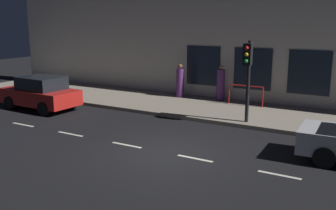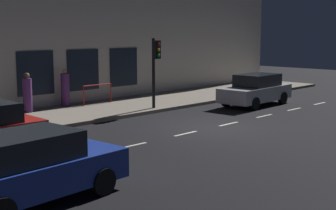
# 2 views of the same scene
# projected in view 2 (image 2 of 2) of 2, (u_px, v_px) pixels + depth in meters

# --- Properties ---
(ground_plane) EXTENTS (60.00, 60.00, 0.00)m
(ground_plane) POSITION_uv_depth(u_px,v_px,m) (213.00, 127.00, 18.93)
(ground_plane) COLOR black
(sidewalk) EXTENTS (4.50, 32.00, 0.15)m
(sidewalk) POSITION_uv_depth(u_px,v_px,m) (112.00, 108.00, 23.23)
(sidewalk) COLOR gray
(sidewalk) RESTS_ON ground
(building_facade) EXTENTS (0.65, 32.00, 8.21)m
(building_facade) POSITION_uv_depth(u_px,v_px,m) (78.00, 24.00, 24.37)
(building_facade) COLOR beige
(building_facade) RESTS_ON ground
(lane_centre_line) EXTENTS (0.12, 27.20, 0.01)m
(lane_centre_line) POSITION_uv_depth(u_px,v_px,m) (229.00, 124.00, 19.64)
(lane_centre_line) COLOR beige
(lane_centre_line) RESTS_ON ground
(traffic_light) EXTENTS (0.49, 0.32, 3.26)m
(traffic_light) POSITION_uv_depth(u_px,v_px,m) (155.00, 61.00, 22.37)
(traffic_light) COLOR black
(traffic_light) RESTS_ON sidewalk
(parked_car_0) EXTENTS (1.97, 4.41, 1.58)m
(parked_car_0) POSITION_uv_depth(u_px,v_px,m) (256.00, 90.00, 24.42)
(parked_car_0) COLOR #B7B7BC
(parked_car_0) RESTS_ON ground
(parked_car_1) EXTENTS (2.10, 4.28, 1.58)m
(parked_car_1) POSITION_uv_depth(u_px,v_px,m) (30.00, 167.00, 10.58)
(parked_car_1) COLOR #1E389E
(parked_car_1) RESTS_ON ground
(pedestrian_0) EXTENTS (0.53, 0.53, 1.76)m
(pedestrian_0) POSITION_uv_depth(u_px,v_px,m) (27.00, 94.00, 21.47)
(pedestrian_0) COLOR #5B2D70
(pedestrian_0) RESTS_ON sidewalk
(pedestrian_1) EXTENTS (0.57, 0.57, 1.78)m
(pedestrian_1) POSITION_uv_depth(u_px,v_px,m) (65.00, 89.00, 23.23)
(pedestrian_1) COLOR #5B2D70
(pedestrian_1) RESTS_ON sidewalk
(red_railing) EXTENTS (0.05, 1.73, 0.97)m
(red_railing) POSITION_uv_depth(u_px,v_px,m) (98.00, 90.00, 23.95)
(red_railing) COLOR red
(red_railing) RESTS_ON sidewalk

